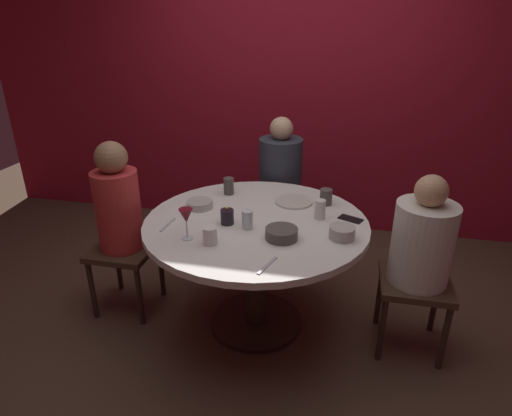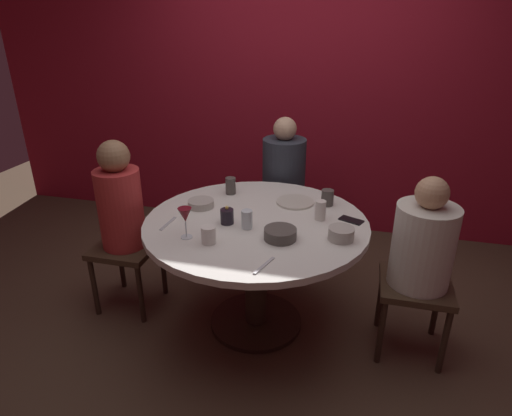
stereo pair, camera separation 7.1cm
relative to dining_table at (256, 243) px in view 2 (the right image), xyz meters
The scene contains 20 objects.
ground_plane 0.60m from the dining_table, ahead, with size 8.00×8.00×0.00m, color #4C3828.
back_wall 1.78m from the dining_table, 90.00° to the left, with size 6.00×0.10×2.60m, color maroon.
dining_table is the anchor object (origin of this frame).
seated_diner_left 0.91m from the dining_table, behind, with size 0.40×0.40×1.19m.
seated_diner_back 0.90m from the dining_table, 90.00° to the left, with size 0.40×0.40×1.19m.
seated_diner_right 0.96m from the dining_table, ahead, with size 0.40×0.40×1.11m.
candle_holder 0.27m from the dining_table, 152.54° to the right, with size 0.08×0.08×0.11m.
wine_glass 0.52m from the dining_table, 135.88° to the right, with size 0.08×0.08×0.18m.
dinner_plate 0.40m from the dining_table, 59.90° to the left, with size 0.24×0.24×0.01m, color beige.
cell_phone 0.59m from the dining_table, 13.38° to the left, with size 0.07×0.14×0.01m, color black.
bowl_serving_large 0.33m from the dining_table, 46.72° to the right, with size 0.18×0.18×0.06m, color #4C4742.
bowl_salad_center 0.44m from the dining_table, 164.55° to the left, with size 0.17×0.17×0.05m, color #B2ADA3.
bowl_small_white 0.56m from the dining_table, 13.56° to the right, with size 0.14×0.14×0.07m, color #B2ADA3.
cup_near_candle 0.24m from the dining_table, 102.92° to the right, with size 0.06×0.06×0.11m, color silver.
cup_by_left_diner 0.44m from the dining_table, 16.28° to the left, with size 0.06×0.06×0.12m, color silver.
cup_by_right_diner 0.51m from the dining_table, 126.23° to the left, with size 0.07×0.07×0.12m, color #4C4742.
cup_center_front 0.43m from the dining_table, 118.01° to the right, with size 0.08×0.08×0.10m, color silver.
cup_far_edge 0.55m from the dining_table, 40.70° to the left, with size 0.08×0.08×0.10m, color #4C4742.
fork_near_plate 0.54m from the dining_table, 71.56° to the right, with size 0.02×0.18×0.01m, color #B7B7BC.
knife_near_plate 0.54m from the dining_table, 160.32° to the right, with size 0.02×0.18×0.01m, color #B7B7BC.
Camera 2 is at (0.57, -2.26, 1.86)m, focal length 30.30 mm.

